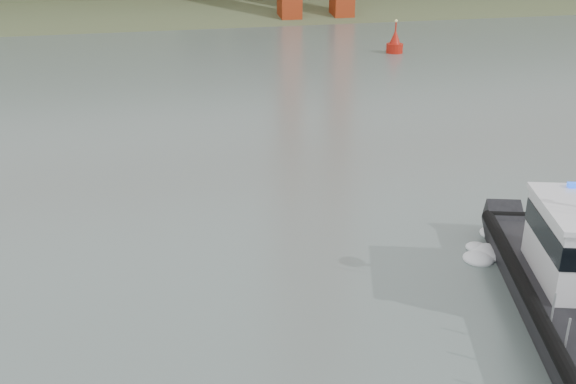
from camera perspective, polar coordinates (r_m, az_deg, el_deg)
The scene contains 2 objects.
ground at distance 22.25m, azimuth 7.61°, elevation -11.68°, with size 400.00×400.00×0.00m, color #52625C.
nav_buoy at distance 71.97m, azimuth 9.47°, elevation 12.88°, with size 1.80×1.80×3.75m.
Camera 1 is at (-7.66, -16.85, 12.35)m, focal length 40.00 mm.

